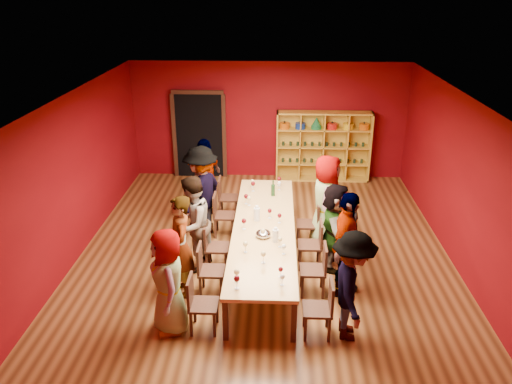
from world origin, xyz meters
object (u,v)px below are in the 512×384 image
(person_left_0, at_px, (168,282))
(chair_person_right_3, at_px, (312,221))
(person_right_0, at_px, (352,286))
(tasting_table, at_px, (264,229))
(shelving_unit, at_px, (323,143))
(person_left_4, at_px, (206,178))
(chair_person_right_2, at_px, (314,242))
(spittoon_bowl, at_px, (263,234))
(person_right_3, at_px, (326,201))
(person_right_1, at_px, (346,245))
(chair_person_left_2, at_px, (212,244))
(person_right_2, at_px, (335,227))
(chair_person_left_0, at_px, (198,301))
(chair_person_left_4, at_px, (225,195))
(chair_person_right_1, at_px, (318,267))
(chair_person_left_3, at_px, (220,213))
(chair_person_right_0, at_px, (323,306))
(chair_person_left_1, at_px, (207,267))
(person_left_3, at_px, (201,192))
(wine_bottle, at_px, (273,190))
(person_left_2, at_px, (192,224))
(person_left_1, at_px, (180,247))

(person_left_0, relative_size, chair_person_right_3, 1.84)
(person_right_0, bearing_deg, tasting_table, 35.90)
(shelving_unit, xyz_separation_m, person_left_4, (-2.70, -2.35, -0.10))
(person_left_0, height_order, chair_person_right_3, person_left_0)
(chair_person_right_2, relative_size, spittoon_bowl, 3.37)
(person_left_4, relative_size, person_right_3, 0.96)
(person_right_1, relative_size, chair_person_right_3, 2.05)
(person_right_1, bearing_deg, chair_person_right_3, 35.83)
(chair_person_left_2, relative_size, person_right_2, 0.55)
(chair_person_left_0, height_order, chair_person_left_2, same)
(chair_person_left_4, relative_size, chair_person_right_1, 1.00)
(tasting_table, distance_m, chair_person_left_4, 2.18)
(chair_person_left_0, distance_m, spittoon_bowl, 1.82)
(person_right_3, height_order, spittoon_bowl, person_right_3)
(chair_person_left_3, bearing_deg, chair_person_right_3, -9.82)
(chair_person_left_2, relative_size, chair_person_right_1, 1.00)
(chair_person_right_0, height_order, person_right_3, person_right_3)
(chair_person_left_1, xyz_separation_m, person_right_1, (2.25, 0.09, 0.42))
(person_left_3, height_order, spittoon_bowl, person_left_3)
(chair_person_left_3, height_order, person_right_3, person_right_3)
(chair_person_right_2, bearing_deg, spittoon_bowl, -160.29)
(chair_person_right_3, relative_size, wine_bottle, 2.69)
(person_left_4, bearing_deg, person_left_3, 25.26)
(person_left_2, distance_m, chair_person_right_2, 2.21)
(shelving_unit, bearing_deg, chair_person_left_4, -134.52)
(chair_person_left_2, bearing_deg, chair_person_left_3, 90.00)
(person_right_0, distance_m, person_right_1, 1.07)
(chair_person_left_1, bearing_deg, person_left_3, 99.94)
(chair_person_right_1, height_order, chair_person_right_2, same)
(chair_person_left_2, height_order, chair_person_left_4, same)
(chair_person_left_2, xyz_separation_m, chair_person_left_3, (0.00, 1.31, 0.00))
(person_left_0, xyz_separation_m, person_left_2, (0.07, 1.72, 0.06))
(tasting_table, height_order, chair_person_left_0, chair_person_left_0)
(tasting_table, xyz_separation_m, person_right_3, (1.17, 0.76, 0.22))
(shelving_unit, xyz_separation_m, person_right_1, (-0.05, -5.25, -0.07))
(chair_person_right_1, bearing_deg, person_left_1, -177.65)
(chair_person_left_3, xyz_separation_m, person_right_1, (2.25, -2.00, 0.42))
(person_left_1, xyz_separation_m, person_left_3, (0.04, 2.09, 0.07))
(tasting_table, distance_m, chair_person_right_0, 2.20)
(person_left_3, bearing_deg, person_left_2, 22.70)
(chair_person_right_2, xyz_separation_m, person_right_3, (0.26, 0.84, 0.43))
(person_right_3, bearing_deg, chair_person_right_3, 98.40)
(chair_person_left_1, height_order, person_right_3, person_right_3)
(person_left_3, relative_size, chair_person_right_2, 2.12)
(chair_person_right_2, bearing_deg, wine_bottle, 117.20)
(tasting_table, distance_m, person_left_3, 1.69)
(chair_person_right_2, bearing_deg, chair_person_left_4, 131.55)
(shelving_unit, xyz_separation_m, chair_person_left_0, (-2.31, -6.27, -0.49))
(person_left_2, height_order, person_right_2, person_left_2)
(tasting_table, relative_size, chair_person_right_1, 5.06)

